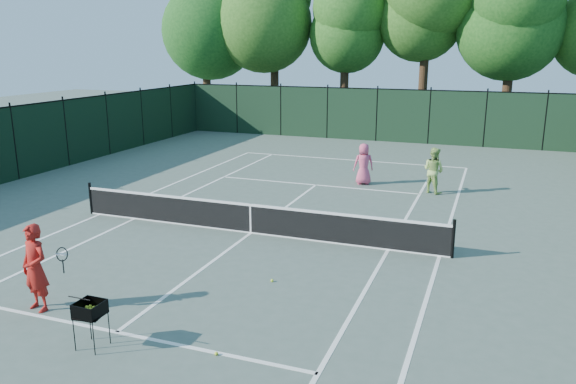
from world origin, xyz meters
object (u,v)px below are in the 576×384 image
(player_green, at_px, (434,170))
(loose_ball_near_cart, at_px, (216,354))
(ball_hopper, at_px, (90,309))
(loose_ball_midcourt, at_px, (272,281))
(coach, at_px, (35,268))
(player_pink, at_px, (364,164))

(player_green, distance_m, loose_ball_near_cart, 13.50)
(ball_hopper, bearing_deg, loose_ball_midcourt, 54.04)
(coach, height_order, ball_hopper, coach)
(player_pink, bearing_deg, loose_ball_midcourt, 66.14)
(player_pink, distance_m, player_green, 2.82)
(coach, bearing_deg, player_green, 74.33)
(player_pink, bearing_deg, coach, 48.82)
(loose_ball_near_cart, bearing_deg, loose_ball_midcourt, 94.70)
(loose_ball_midcourt, bearing_deg, loose_ball_near_cart, -85.30)
(player_green, bearing_deg, player_pink, 21.30)
(coach, relative_size, player_green, 1.08)
(player_pink, xyz_separation_m, ball_hopper, (-1.80, -14.23, -0.07))
(player_pink, relative_size, ball_hopper, 1.83)
(coach, xyz_separation_m, loose_ball_near_cart, (4.36, -0.33, -0.91))
(coach, height_order, loose_ball_near_cart, coach)
(player_pink, relative_size, loose_ball_midcourt, 24.43)
(coach, height_order, player_pink, coach)
(player_green, bearing_deg, coach, 92.54)
(player_green, height_order, ball_hopper, player_green)
(player_pink, height_order, loose_ball_midcourt, player_pink)
(loose_ball_near_cart, relative_size, loose_ball_midcourt, 1.00)
(player_green, relative_size, loose_ball_near_cart, 25.59)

